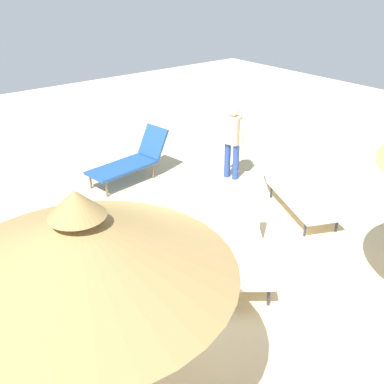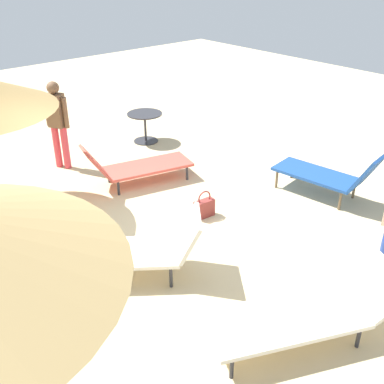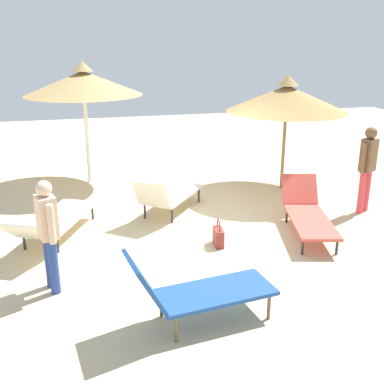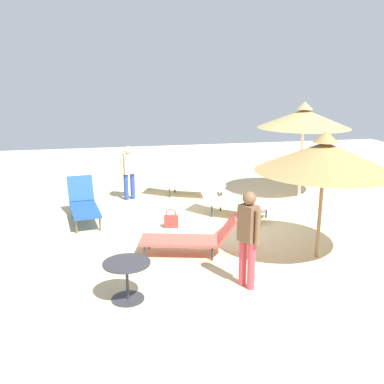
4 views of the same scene
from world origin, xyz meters
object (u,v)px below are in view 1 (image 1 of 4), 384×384
Objects in this scene: lounge_chair_far_left at (132,159)px; parasol_umbrella_far_right at (81,244)px; lounge_chair_near_left at (57,255)px; handbag at (150,225)px; lounge_chair_front at (296,190)px; person_standing_back at (232,138)px; lounge_chair_near_right at (241,244)px.

parasol_umbrella_far_right is at bearing 54.90° from lounge_chair_far_left.
parasol_umbrella_far_right is 2.97m from lounge_chair_near_left.
lounge_chair_far_left is 3.99× the size of handbag.
handbag is at bearing -174.70° from lounge_chair_near_left.
lounge_chair_front is 1.76m from person_standing_back.
person_standing_back is at bearing -88.52° from lounge_chair_front.
lounge_chair_front reaches higher than handbag.
person_standing_back is (-1.66, 1.22, 0.43)m from lounge_chair_far_left.
person_standing_back is at bearing -130.62° from lounge_chair_near_right.
person_standing_back is at bearing -145.51° from parasol_umbrella_far_right.
lounge_chair_far_left is 1.18× the size of person_standing_back.
handbag is at bearing -131.87° from parasol_umbrella_far_right.
lounge_chair_near_left reaches higher than lounge_chair_front.
lounge_chair_near_left is 4.39m from person_standing_back.
parasol_umbrella_far_right is 6.01m from person_standing_back.
person_standing_back is (-4.25, -0.95, 0.52)m from lounge_chair_near_left.
lounge_chair_far_left is (-3.21, -4.57, -1.57)m from parasol_umbrella_far_right.
handbag is at bearing 65.35° from lounge_chair_far_left.
lounge_chair_front is at bearing 120.38° from lounge_chair_far_left.
lounge_chair_near_left is 4.40× the size of handbag.
lounge_chair_near_left is 0.88× the size of lounge_chair_front.
parasol_umbrella_far_right is 3.37m from lounge_chair_near_right.
lounge_chair_near_right is at bearing 107.98° from handbag.
lounge_chair_far_left is (-0.41, -3.63, 0.04)m from lounge_chair_near_right.
parasol_umbrella_far_right is at bearing 34.49° from person_standing_back.
parasol_umbrella_far_right is 1.42× the size of lounge_chair_far_left.
parasol_umbrella_far_right is 1.29× the size of lounge_chair_near_left.
lounge_chair_near_left reaches higher than handbag.
lounge_chair_far_left is 0.80× the size of lounge_chair_front.
handbag is at bearing 17.14° from person_standing_back.
parasol_umbrella_far_right reaches higher than person_standing_back.
lounge_chair_far_left is at bearing -36.41° from person_standing_back.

